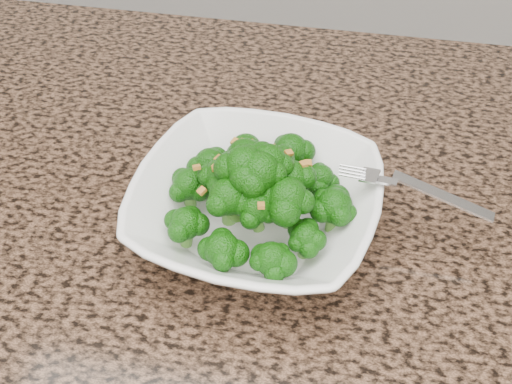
# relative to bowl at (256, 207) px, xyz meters

# --- Properties ---
(granite_counter) EXTENTS (1.64, 1.04, 0.03)m
(granite_counter) POSITION_rel_bowl_xyz_m (-0.15, -0.11, -0.04)
(granite_counter) COLOR brown
(granite_counter) RESTS_ON cabinet
(bowl) EXTENTS (0.27, 0.27, 0.06)m
(bowl) POSITION_rel_bowl_xyz_m (0.00, 0.00, 0.00)
(bowl) COLOR white
(bowl) RESTS_ON granite_counter
(broccoli_pile) EXTENTS (0.21, 0.21, 0.07)m
(broccoli_pile) POSITION_rel_bowl_xyz_m (0.00, 0.00, 0.06)
(broccoli_pile) COLOR #135509
(broccoli_pile) RESTS_ON bowl
(garlic_topping) EXTENTS (0.13, 0.13, 0.01)m
(garlic_topping) POSITION_rel_bowl_xyz_m (0.00, 0.00, 0.10)
(garlic_topping) COLOR #B57B2C
(garlic_topping) RESTS_ON broccoli_pile
(fork) EXTENTS (0.17, 0.06, 0.01)m
(fork) POSITION_rel_bowl_xyz_m (0.13, 0.02, 0.04)
(fork) COLOR silver
(fork) RESTS_ON bowl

